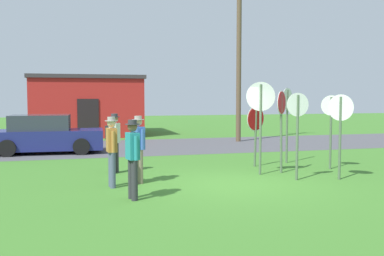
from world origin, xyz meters
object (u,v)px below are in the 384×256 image
stop_sign_far_back (256,126)px  stop_sign_rear_left (340,122)px  utility_pole (239,48)px  parked_car_on_street (45,136)px  person_holding_notes (114,139)px  person_in_dark_shirt (112,148)px  person_near_signs (138,145)px  person_with_sunhat (133,155)px  stop_sign_tallest (331,120)px  stop_sign_center_cluster (297,122)px  stop_sign_rear_right (287,112)px  stop_sign_leaning_right (261,111)px  stop_sign_nearest (281,117)px

stop_sign_far_back → stop_sign_rear_left: bearing=-64.0°
stop_sign_far_back → stop_sign_rear_left: 2.97m
utility_pole → stop_sign_rear_left: 10.75m
parked_car_on_street → person_holding_notes: person_holding_notes is taller
person_in_dark_shirt → stop_sign_rear_left: bearing=-5.3°
stop_sign_far_back → person_holding_notes: size_ratio=1.11×
person_near_signs → person_with_sunhat: bearing=-102.2°
person_near_signs → person_in_dark_shirt: (-0.71, -0.37, 0.00)m
stop_sign_tallest → stop_sign_center_cluster: size_ratio=0.97×
utility_pole → person_with_sunhat: bearing=-121.2°
utility_pole → parked_car_on_street: 10.05m
stop_sign_rear_right → stop_sign_center_cluster: size_ratio=1.08×
stop_sign_leaning_right → person_with_sunhat: size_ratio=1.52×
stop_sign_leaning_right → stop_sign_tallest: bearing=8.1°
stop_sign_rear_left → person_in_dark_shirt: 6.06m
stop_sign_tallest → person_holding_notes: 6.59m
stop_sign_far_back → stop_sign_leaning_right: stop_sign_leaning_right is taller
stop_sign_nearest → person_holding_notes: size_ratio=1.38×
stop_sign_far_back → stop_sign_center_cluster: 2.46m
stop_sign_rear_right → person_with_sunhat: (-5.73, -4.02, -0.73)m
parked_car_on_street → stop_sign_rear_left: 11.30m
stop_sign_tallest → stop_sign_rear_left: bearing=-114.6°
utility_pole → stop_sign_rear_right: (-1.03, -7.14, -2.86)m
stop_sign_center_cluster → person_with_sunhat: size_ratio=1.34×
parked_car_on_street → person_near_signs: 7.56m
stop_sign_rear_right → stop_sign_rear_left: 3.13m
stop_sign_rear_right → stop_sign_nearest: stop_sign_rear_right is taller
stop_sign_rear_right → stop_sign_leaning_right: bearing=-133.8°
stop_sign_rear_right → person_holding_notes: size_ratio=1.45×
person_with_sunhat → stop_sign_leaning_right: bearing=28.7°
stop_sign_leaning_right → stop_sign_rear_left: size_ratio=1.16×
parked_car_on_street → person_with_sunhat: (2.23, -8.91, 0.30)m
stop_sign_rear_right → person_near_signs: size_ratio=1.45×
stop_sign_far_back → person_holding_notes: 4.47m
stop_sign_tallest → stop_sign_nearest: size_ratio=0.94×
stop_sign_leaning_right → person_holding_notes: size_ratio=1.52×
utility_pole → stop_sign_tallest: size_ratio=3.87×
stop_sign_far_back → stop_sign_leaning_right: size_ratio=0.73×
parked_car_on_street → stop_sign_rear_right: 9.40m
stop_sign_center_cluster → person_in_dark_shirt: 4.90m
stop_sign_tallest → parked_car_on_street: bearing=143.5°
person_holding_notes → person_near_signs: size_ratio=1.00×
stop_sign_rear_right → stop_sign_nearest: (-1.08, -1.74, -0.09)m
person_with_sunhat → stop_sign_nearest: bearing=26.1°
person_with_sunhat → stop_sign_tallest: bearing=21.3°
stop_sign_far_back → stop_sign_rear_right: stop_sign_rear_right is taller
person_holding_notes → person_with_sunhat: 3.52m
person_with_sunhat → stop_sign_center_cluster: bearing=13.9°
stop_sign_center_cluster → utility_pole: bearing=77.6°
stop_sign_leaning_right → parked_car_on_street: bearing=132.4°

